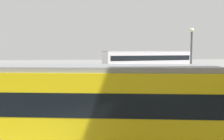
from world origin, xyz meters
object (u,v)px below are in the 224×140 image
object	(u,v)px
double_decker_bus	(148,66)
tram_yellow	(29,103)
pedestrian_near_railing	(102,84)
street_lamp	(191,56)
info_sign	(16,76)

from	to	relation	value
double_decker_bus	tram_yellow	size ratio (longest dim) A/B	0.76
tram_yellow	pedestrian_near_railing	bearing A→B (deg)	-110.40
double_decker_bus	pedestrian_near_railing	xyz separation A→B (m)	(6.39, 7.63, -1.06)
street_lamp	double_decker_bus	bearing A→B (deg)	-84.44
tram_yellow	pedestrian_near_railing	distance (m)	11.27
pedestrian_near_railing	info_sign	size ratio (longest dim) A/B	0.66
double_decker_bus	pedestrian_near_railing	world-z (taller)	double_decker_bus
tram_yellow	pedestrian_near_railing	size ratio (longest dim) A/B	9.47
tram_yellow	street_lamp	size ratio (longest dim) A/B	2.69
street_lamp	tram_yellow	bearing A→B (deg)	36.80
info_sign	tram_yellow	bearing A→B (deg)	108.48
street_lamp	info_sign	bearing A→B (deg)	-7.97
tram_yellow	pedestrian_near_railing	world-z (taller)	tram_yellow
double_decker_bus	info_sign	bearing A→B (deg)	29.08
info_sign	double_decker_bus	bearing A→B (deg)	-150.92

